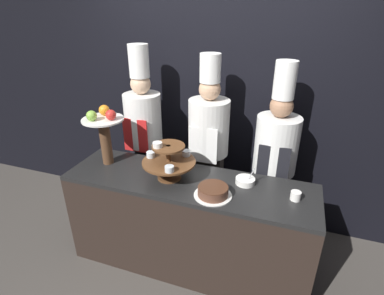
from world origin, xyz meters
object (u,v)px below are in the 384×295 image
object	(u,v)px
serving_bowl_far	(245,181)
chef_center_left	(208,144)
fruit_pedestal	(104,129)
cake_round	(213,191)
tiered_stand	(168,160)
chef_center_right	(275,158)
chef_left	(144,133)
cup_white	(296,196)

from	to	relation	value
serving_bowl_far	chef_center_left	world-z (taller)	chef_center_left
fruit_pedestal	chef_center_left	bearing A→B (deg)	30.30
cake_round	chef_center_left	xyz separation A→B (m)	(-0.23, 0.65, 0.07)
tiered_stand	chef_center_right	xyz separation A→B (m)	(0.78, 0.53, -0.11)
cake_round	serving_bowl_far	bearing A→B (deg)	51.71
tiered_stand	fruit_pedestal	distance (m)	0.64
tiered_stand	chef_left	size ratio (longest dim) A/B	0.23
tiered_stand	chef_center_left	distance (m)	0.56
cup_white	tiered_stand	bearing A→B (deg)	-178.53
tiered_stand	chef_center_left	size ratio (longest dim) A/B	0.24
tiered_stand	cake_round	size ratio (longest dim) A/B	1.52
cake_round	cup_white	distance (m)	0.60
chef_left	chef_center_right	size ratio (longest dim) A/B	1.04
fruit_pedestal	cup_white	world-z (taller)	fruit_pedestal
chef_center_left	chef_left	bearing A→B (deg)	180.00
serving_bowl_far	chef_center_right	bearing A→B (deg)	65.66
chef_left	cup_white	bearing A→B (deg)	-18.86
chef_center_right	fruit_pedestal	bearing A→B (deg)	-161.73
cup_white	chef_center_right	xyz separation A→B (m)	(-0.20, 0.50, 0.03)
cup_white	chef_center_right	world-z (taller)	chef_center_right
fruit_pedestal	serving_bowl_far	distance (m)	1.26
chef_center_left	tiered_stand	bearing A→B (deg)	-108.19
chef_center_left	chef_center_right	world-z (taller)	chef_center_left
tiered_stand	serving_bowl_far	bearing A→B (deg)	11.54
serving_bowl_far	chef_center_left	distance (m)	0.60
tiered_stand	chef_left	world-z (taller)	chef_left
cake_round	chef_left	bearing A→B (deg)	144.01
tiered_stand	cup_white	distance (m)	0.99
serving_bowl_far	chef_center_left	bearing A→B (deg)	136.30
chef_left	chef_center_left	xyz separation A→B (m)	(0.67, -0.00, -0.02)
chef_center_left	cup_white	bearing A→B (deg)	-32.00
cup_white	chef_left	bearing A→B (deg)	161.14
cake_round	chef_left	world-z (taller)	chef_left
tiered_stand	fruit_pedestal	world-z (taller)	fruit_pedestal
fruit_pedestal	serving_bowl_far	bearing A→B (deg)	2.62
cake_round	serving_bowl_far	world-z (taller)	serving_bowl_far
cake_round	cup_white	xyz separation A→B (m)	(0.58, 0.15, -0.00)
tiered_stand	chef_center_right	distance (m)	0.95
fruit_pedestal	cup_white	size ratio (longest dim) A/B	6.78
cup_white	chef_left	distance (m)	1.56
cake_round	chef_center_right	world-z (taller)	chef_center_right
serving_bowl_far	chef_left	world-z (taller)	chef_left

